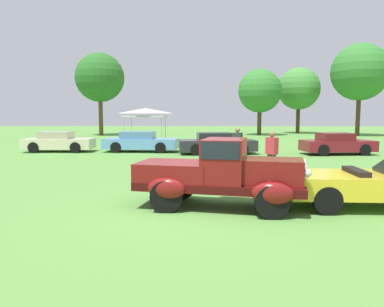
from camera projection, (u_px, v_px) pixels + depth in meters
The scene contains 14 objects.
ground_plane at pixel (195, 210), 8.93m from camera, with size 120.00×120.00×0.00m, color #568C3D.
feature_pickup_truck at pixel (221, 173), 9.08m from camera, with size 4.30×2.42×1.70m.
neighbor_convertible at pixel (378, 184), 9.15m from camera, with size 4.42×1.79×1.40m.
show_car_cream at pixel (58, 142), 22.52m from camera, with size 4.15×1.86×1.22m.
show_car_skyblue at pixel (140, 142), 22.51m from camera, with size 4.49×1.87×1.22m.
show_car_charcoal at pixel (217, 143), 21.29m from camera, with size 4.52×2.20×1.22m.
show_car_burgundy at pixel (337, 144), 21.01m from camera, with size 4.13×2.16×1.22m.
spectator_between_cars at pixel (272, 153), 13.29m from camera, with size 0.44×0.46×1.69m.
spectator_by_row at pixel (237, 145), 16.62m from camera, with size 0.47×0.41×1.69m.
canopy_tent_left_field at pixel (145, 112), 28.51m from camera, with size 3.07×3.07×2.71m.
treeline_far_left at pixel (100, 78), 38.99m from camera, with size 5.11×5.11×8.63m.
treeline_mid_left at pixel (260, 91), 39.49m from camera, with size 4.60×4.60×7.00m.
treeline_center at pixel (299, 89), 43.04m from camera, with size 4.86×4.86×7.61m.
treeline_mid_right at pixel (360, 72), 38.22m from camera, with size 5.84×5.84×9.47m.
Camera 1 is at (0.23, -8.73, 2.31)m, focal length 34.80 mm.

